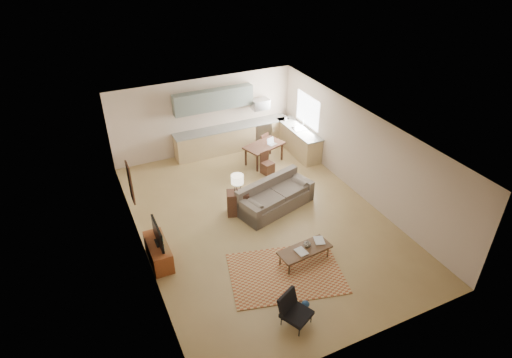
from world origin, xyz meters
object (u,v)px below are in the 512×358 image
tv_credenza (159,252)px  console_table (238,203)px  dining_table (264,154)px  coffee_table (304,255)px  sofa (276,196)px  armchair (297,312)px

tv_credenza → console_table: 2.72m
tv_credenza → dining_table: dining_table is taller
coffee_table → tv_credenza: size_ratio=1.12×
tv_credenza → sofa: bearing=12.1°
sofa → console_table: size_ratio=3.33×
coffee_table → armchair: (-1.12, -1.57, 0.16)m
sofa → dining_table: (0.87, 2.53, -0.07)m
armchair → dining_table: armchair is taller
coffee_table → dining_table: (1.27, 4.85, 0.14)m
tv_credenza → dining_table: (4.49, 3.31, 0.06)m
console_table → armchair: bearing=-77.0°
sofa → coffee_table: bearing=-115.8°
console_table → dining_table: bearing=68.9°
armchair → console_table: 4.12m
armchair → dining_table: 6.84m
armchair → tv_credenza: 3.75m
dining_table → coffee_table: bearing=-122.6°
dining_table → tv_credenza: bearing=-161.6°
console_table → coffee_table: bearing=-55.8°
tv_credenza → console_table: (2.54, 0.99, 0.08)m
armchair → tv_credenza: size_ratio=0.60×
coffee_table → tv_credenza: 3.57m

